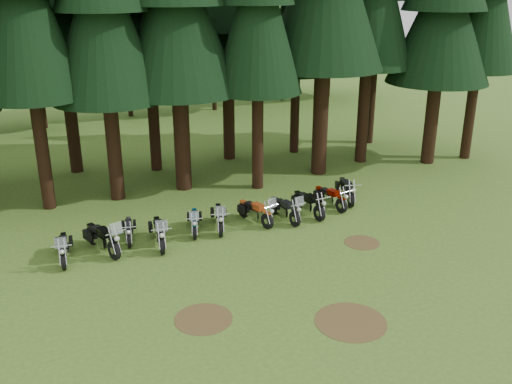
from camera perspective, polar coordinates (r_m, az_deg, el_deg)
ground at (r=20.45m, az=0.83°, el=-7.90°), size 120.00×120.00×0.00m
pine_back_4 at (r=31.79m, az=-2.92°, el=17.79°), size 4.94×4.94×13.78m
decid_3 at (r=41.81m, az=-20.68°, el=12.02°), size 6.12×5.95×7.65m
decid_4 at (r=43.90m, az=-12.44°, el=12.99°), size 5.93×5.76×7.41m
decid_5 at (r=45.06m, az=-3.78°, el=15.97°), size 8.45×8.21×10.56m
decid_6 at (r=49.01m, az=3.12°, el=15.13°), size 7.06×6.86×8.82m
decid_7 at (r=51.07m, az=8.02°, el=16.33°), size 8.44×8.20×10.55m
dirt_patch_0 at (r=17.87m, az=-5.27°, el=-12.52°), size 1.80×1.80×0.01m
dirt_patch_1 at (r=22.90m, az=10.55°, el=-4.99°), size 1.40×1.40×0.01m
dirt_patch_2 at (r=17.90m, az=9.44°, el=-12.68°), size 2.20×2.20×0.01m
motorcycle_0 at (r=22.12m, az=-18.69°, el=-5.42°), size 0.57×2.19×1.38m
motorcycle_1 at (r=22.35m, az=-15.08°, el=-4.56°), size 1.04×2.47×1.58m
motorcycle_2 at (r=23.15m, az=-12.60°, el=-3.78°), size 0.53×1.93×0.79m
motorcycle_3 at (r=22.44m, az=-9.64°, el=-4.08°), size 0.67×2.39×1.50m
motorcycle_4 at (r=23.41m, az=-6.17°, el=-3.00°), size 0.90×2.04×1.31m
motorcycle_5 at (r=23.60m, az=-3.68°, el=-2.62°), size 0.95×2.24×1.43m
motorcycle_6 at (r=24.13m, az=-0.06°, el=-2.04°), size 0.86×2.26×1.43m
motorcycle_7 at (r=24.43m, az=2.90°, el=-1.79°), size 0.54×2.27×1.42m
motorcycle_8 at (r=25.09m, az=5.26°, el=-1.21°), size 0.41×2.34×0.95m
motorcycle_9 at (r=26.00m, az=7.41°, el=-0.58°), size 0.50×2.18×0.89m
motorcycle_10 at (r=26.92m, az=9.03°, el=0.16°), size 0.90×2.29×0.96m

